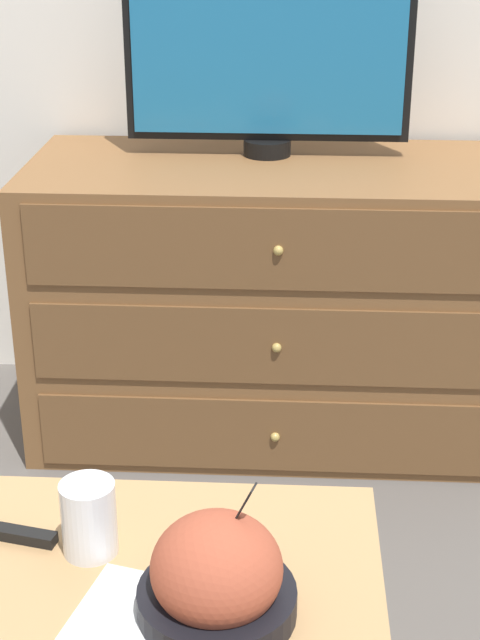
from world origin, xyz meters
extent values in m
plane|color=#56514C|center=(0.00, 0.00, 0.00)|extent=(12.00, 12.00, 0.00)
cube|color=brown|center=(-0.01, -0.32, 0.38)|extent=(1.32, 0.58, 0.76)
cube|color=brown|center=(-0.01, -0.61, 0.13)|extent=(1.21, 0.01, 0.20)
sphere|color=tan|center=(-0.01, -0.62, 0.13)|extent=(0.02, 0.02, 0.02)
cube|color=brown|center=(-0.01, -0.61, 0.38)|extent=(1.21, 0.01, 0.20)
sphere|color=tan|center=(-0.01, -0.62, 0.38)|extent=(0.02, 0.02, 0.02)
cube|color=brown|center=(-0.01, -0.61, 0.63)|extent=(1.21, 0.01, 0.20)
sphere|color=tan|center=(-0.01, -0.62, 0.63)|extent=(0.02, 0.02, 0.02)
cylinder|color=black|center=(-0.05, -0.22, 0.78)|extent=(0.13, 0.13, 0.04)
cube|color=black|center=(-0.05, -0.22, 1.02)|extent=(0.74, 0.04, 0.44)
cube|color=#1E6B9E|center=(-0.05, -0.24, 1.02)|extent=(0.70, 0.01, 0.40)
cube|color=tan|center=(-0.24, -1.64, 0.48)|extent=(0.82, 0.50, 0.02)
cylinder|color=#9C7549|center=(0.13, -1.43, 0.24)|extent=(0.04, 0.04, 0.47)
cylinder|color=black|center=(-0.07, -1.71, 0.51)|extent=(0.22, 0.22, 0.04)
ellipsoid|color=#AD4C33|center=(-0.07, -1.71, 0.57)|extent=(0.18, 0.18, 0.15)
cube|color=black|center=(-0.06, -1.68, 0.60)|extent=(0.08, 0.03, 0.16)
cube|color=black|center=(-0.03, -1.69, 0.68)|extent=(0.02, 0.03, 0.03)
cylinder|color=beige|center=(-0.27, -1.58, 0.53)|extent=(0.07, 0.07, 0.07)
cylinder|color=white|center=(-0.27, -1.58, 0.55)|extent=(0.08, 0.08, 0.12)
cube|color=white|center=(-0.18, -1.72, 0.50)|extent=(0.20, 0.20, 0.00)
cube|color=black|center=(-0.40, -1.56, 0.50)|extent=(0.15, 0.06, 0.02)
camera|label=1|loc=(0.02, -2.78, 1.41)|focal=55.00mm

